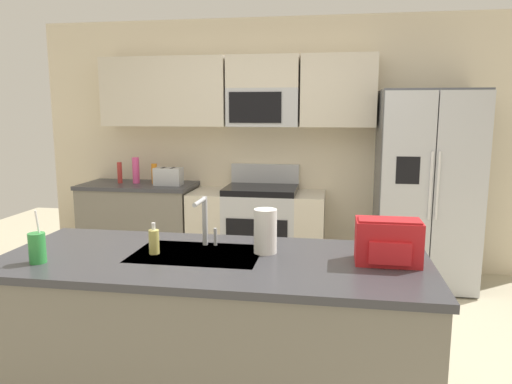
{
  "coord_description": "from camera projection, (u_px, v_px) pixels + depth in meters",
  "views": [
    {
      "loc": [
        0.57,
        -2.94,
        1.66
      ],
      "look_at": [
        -0.02,
        0.6,
        1.05
      ],
      "focal_mm": 33.67,
      "sensor_mm": 36.0,
      "label": 1
    }
  ],
  "objects": [
    {
      "name": "backpack",
      "position": [
        388.0,
        240.0,
        2.4
      ],
      "size": [
        0.32,
        0.22,
        0.23
      ],
      "color": "red",
      "rests_on": "island_counter"
    },
    {
      "name": "pepper_mill",
      "position": [
        120.0,
        173.0,
        5.07
      ],
      "size": [
        0.05,
        0.05,
        0.22
      ],
      "primitive_type": "cylinder",
      "color": "#B2332D",
      "rests_on": "back_counter"
    },
    {
      "name": "bottle_pink",
      "position": [
        136.0,
        170.0,
        5.07
      ],
      "size": [
        0.07,
        0.07,
        0.27
      ],
      "primitive_type": "cylinder",
      "color": "#EA4C93",
      "rests_on": "back_counter"
    },
    {
      "name": "island_counter",
      "position": [
        214.0,
        336.0,
        2.59
      ],
      "size": [
        2.25,
        0.91,
        0.9
      ],
      "color": "slate",
      "rests_on": "ground"
    },
    {
      "name": "kitchen_wall_unit",
      "position": [
        267.0,
        129.0,
        5.03
      ],
      "size": [
        5.2,
        0.43,
        2.6
      ],
      "color": "beige",
      "rests_on": "ground"
    },
    {
      "name": "sink_faucet",
      "position": [
        204.0,
        217.0,
        2.69
      ],
      "size": [
        0.09,
        0.21,
        0.28
      ],
      "color": "#B7BABF",
      "rests_on": "island_counter"
    },
    {
      "name": "paper_towel_roll",
      "position": [
        265.0,
        231.0,
        2.58
      ],
      "size": [
        0.12,
        0.12,
        0.24
      ],
      "primitive_type": "cylinder",
      "color": "white",
      "rests_on": "island_counter"
    },
    {
      "name": "toaster",
      "position": [
        168.0,
        176.0,
        4.94
      ],
      "size": [
        0.28,
        0.16,
        0.18
      ],
      "color": "#B7BABF",
      "rests_on": "back_counter"
    },
    {
      "name": "bottle_orange",
      "position": [
        154.0,
        174.0,
        5.05
      ],
      "size": [
        0.06,
        0.06,
        0.21
      ],
      "primitive_type": "cylinder",
      "color": "orange",
      "rests_on": "back_counter"
    },
    {
      "name": "refrigerator",
      "position": [
        426.0,
        189.0,
        4.53
      ],
      "size": [
        0.9,
        0.76,
        1.85
      ],
      "color": "#4C4F54",
      "rests_on": "ground"
    },
    {
      "name": "back_counter",
      "position": [
        140.0,
        225.0,
        5.14
      ],
      "size": [
        1.18,
        0.63,
        0.9
      ],
      "color": "slate",
      "rests_on": "ground"
    },
    {
      "name": "soap_dispenser",
      "position": [
        154.0,
        241.0,
        2.57
      ],
      "size": [
        0.06,
        0.06,
        0.17
      ],
      "color": "#D8CC66",
      "rests_on": "island_counter"
    },
    {
      "name": "ground_plane",
      "position": [
        244.0,
        360.0,
        3.22
      ],
      "size": [
        9.0,
        9.0,
        0.0
      ],
      "primitive_type": "plane",
      "color": "beige",
      "rests_on": "ground"
    },
    {
      "name": "range_oven",
      "position": [
        258.0,
        230.0,
        4.94
      ],
      "size": [
        1.36,
        0.61,
        1.1
      ],
      "color": "#B7BABF",
      "rests_on": "ground"
    },
    {
      "name": "drink_cup_green",
      "position": [
        37.0,
        248.0,
        2.41
      ],
      "size": [
        0.08,
        0.08,
        0.27
      ],
      "color": "green",
      "rests_on": "island_counter"
    }
  ]
}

